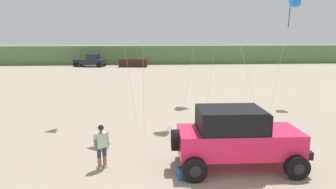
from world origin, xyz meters
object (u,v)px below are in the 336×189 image
Objects in this scene: distant_pickup at (91,60)px; kite_red_delta at (292,4)px; cooler_box at (186,173)px; distant_sedan at (133,63)px; jeep at (237,137)px; person_watching at (101,144)px.

distant_pickup is 0.66× the size of kite_red_delta.
cooler_box is 15.39m from kite_red_delta.
kite_red_delta is (11.63, -26.53, 6.27)m from distant_sedan.
cooler_box is at bearing -78.60° from distant_sedan.
cooler_box is 0.11× the size of distant_pickup.
cooler_box is at bearing -75.97° from distant_pickup.
cooler_box is 37.52m from distant_sedan.
jeep is 0.66× the size of kite_red_delta.
distant_sedan is (-4.99, 36.69, -0.60)m from jeep.
distant_pickup is (-9.57, 38.28, 0.75)m from cooler_box.
distant_sedan is at bearing 113.67° from kite_red_delta.
distant_sedan is (-0.05, 36.37, -0.34)m from person_watching.
person_watching is (-4.94, 0.32, -0.26)m from jeep.
distant_pickup reaches higher than cooler_box.
distant_pickup is at bearing 95.36° from cooler_box.
distant_pickup is 33.42m from kite_red_delta.
distant_pickup is 1.17× the size of distant_sedan.
jeep is 2.32m from cooler_box.
distant_pickup is 6.62m from distant_sedan.
jeep reaches higher than distant_sedan.
cooler_box is 0.08× the size of kite_red_delta.
distant_sedan is (-3.02, 37.40, 0.41)m from cooler_box.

